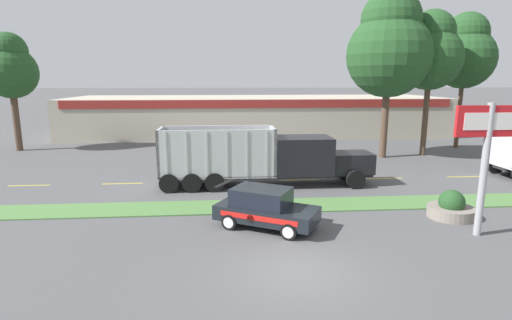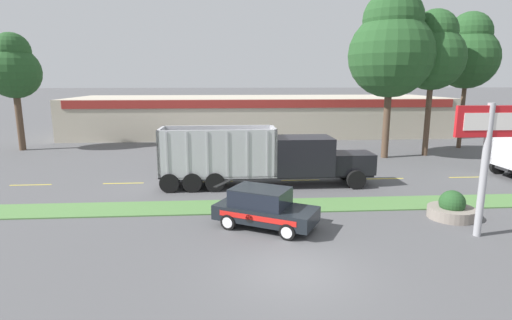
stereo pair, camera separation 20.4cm
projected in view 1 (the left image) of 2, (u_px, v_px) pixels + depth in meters
name	position (u px, v px, depth m)	size (l,w,h in m)	color
ground_plane	(297.00, 271.00, 13.00)	(600.00, 600.00, 0.00)	#515154
grass_verge	(272.00, 206.00, 19.67)	(120.00, 2.16, 0.06)	#517F42
centre_line_2	(29.00, 185.00, 23.54)	(2.40, 0.14, 0.01)	yellow
centre_line_3	(122.00, 184.00, 23.97)	(2.40, 0.14, 0.01)	yellow
centre_line_4	(213.00, 182.00, 24.40)	(2.40, 0.14, 0.01)	yellow
centre_line_5	(300.00, 180.00, 24.83)	(2.40, 0.14, 0.01)	yellow
centre_line_6	(384.00, 178.00, 25.25)	(2.40, 0.14, 0.01)	yellow
centre_line_7	(465.00, 177.00, 25.68)	(2.40, 0.14, 0.01)	yellow
dump_truck_lead	(281.00, 159.00, 23.38)	(12.42, 2.65, 3.45)	black
rally_car	(265.00, 207.00, 16.76)	(4.59, 3.67, 1.72)	black
store_sign_post	(487.00, 143.00, 15.34)	(2.68, 0.28, 5.29)	#9E9EA3
stone_planter	(451.00, 208.00, 18.04)	(2.05, 2.05, 1.28)	gray
store_building_backdrop	(257.00, 115.00, 46.13)	(41.39, 12.10, 4.20)	#BCB29E
tree_behind_left	(389.00, 47.00, 30.47)	(6.45, 6.45, 12.81)	brown
tree_behind_centre	(10.00, 68.00, 33.83)	(4.43, 4.43, 10.08)	brown
tree_behind_right	(465.00, 52.00, 35.13)	(5.27, 5.27, 11.92)	brown
tree_behind_far_right	(431.00, 52.00, 31.46)	(4.97, 4.97, 11.52)	brown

